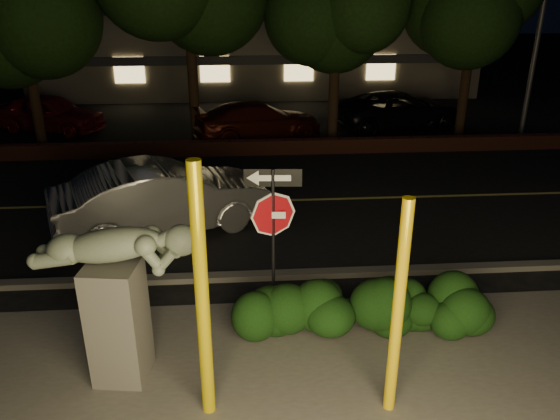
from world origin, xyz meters
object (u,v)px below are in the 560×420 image
object	(u,v)px
silver_sedan	(163,198)
parked_car_red	(49,113)
signpost	(273,215)
sculpture	(116,286)
parked_car_darkred	(258,121)
yellow_pole_right	(398,312)
parked_car_dark	(400,110)
yellow_pole_left	(202,298)

from	to	relation	value
silver_sedan	parked_car_red	xyz separation A→B (m)	(-5.58, 9.69, -0.10)
signpost	sculpture	xyz separation A→B (m)	(-2.28, -1.41, -0.40)
sculpture	parked_car_darkred	world-z (taller)	sculpture
yellow_pole_right	parked_car_red	size ratio (longest dim) A/B	0.74
silver_sedan	parked_car_dark	bearing A→B (deg)	-63.37
silver_sedan	parked_car_red	world-z (taller)	silver_sedan
silver_sedan	parked_car_darkred	distance (m)	8.32
yellow_pole_left	signpost	bearing A→B (deg)	65.21
yellow_pole_right	sculpture	size ratio (longest dim) A/B	1.25
yellow_pole_left	parked_car_red	xyz separation A→B (m)	(-6.88, 15.67, -1.09)
signpost	parked_car_red	world-z (taller)	signpost
parked_car_red	yellow_pole_right	bearing A→B (deg)	-129.02
sculpture	parked_car_dark	distance (m)	16.40
silver_sedan	signpost	bearing A→B (deg)	-169.65
silver_sedan	parked_car_darkred	size ratio (longest dim) A/B	1.05
parked_car_dark	parked_car_darkred	bearing A→B (deg)	89.71
yellow_pole_left	silver_sedan	world-z (taller)	yellow_pole_left
signpost	sculpture	size ratio (longest dim) A/B	1.09
yellow_pole_right	sculpture	xyz separation A→B (m)	(-3.74, 0.95, -0.02)
yellow_pole_right	signpost	size ratio (longest dim) A/B	1.15
yellow_pole_right	signpost	xyz separation A→B (m)	(-1.45, 2.37, 0.38)
silver_sedan	parked_car_dark	xyz separation A→B (m)	(8.13, 9.08, -0.09)
yellow_pole_left	parked_car_dark	distance (m)	16.58
yellow_pole_left	parked_car_darkred	size ratio (longest dim) A/B	0.76
parked_car_red	yellow_pole_left	bearing A→B (deg)	-135.96
yellow_pole_left	signpost	xyz separation A→B (m)	(1.03, 2.23, 0.13)
yellow_pole_right	parked_car_darkred	bearing A→B (deg)	95.28
signpost	silver_sedan	xyz separation A→B (m)	(-2.33, 3.75, -1.12)
silver_sedan	parked_car_dark	distance (m)	12.19
parked_car_red	signpost	bearing A→B (deg)	-129.19
yellow_pole_left	signpost	distance (m)	2.46
signpost	parked_car_darkred	distance (m)	11.76
signpost	parked_car_darkred	xyz separation A→B (m)	(0.15, 11.69, -1.25)
yellow_pole_right	silver_sedan	size ratio (longest dim) A/B	0.63
yellow_pole_right	signpost	distance (m)	2.80
parked_car_darkred	parked_car_dark	bearing A→B (deg)	-95.45
parked_car_red	parked_car_darkred	distance (m)	8.25
sculpture	parked_car_red	world-z (taller)	sculpture
parked_car_darkred	parked_car_dark	size ratio (longest dim) A/B	0.90
signpost	silver_sedan	world-z (taller)	signpost
parked_car_dark	signpost	bearing A→B (deg)	143.96
yellow_pole_right	parked_car_red	distance (m)	18.39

